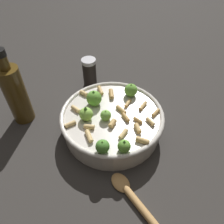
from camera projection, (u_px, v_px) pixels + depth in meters
name	position (u px, v px, depth m)	size (l,w,h in m)	color
ground_plane	(112.00, 130.00, 0.61)	(2.40, 2.40, 0.00)	#2D2B28
cooking_pan	(112.00, 121.00, 0.58)	(0.27, 0.27, 0.11)	beige
pepper_shaker	(90.00, 73.00, 0.72)	(0.05, 0.05, 0.10)	black
olive_oil_bottle	(16.00, 94.00, 0.58)	(0.06, 0.06, 0.22)	#4C3814
wooden_spoon	(146.00, 214.00, 0.44)	(0.16, 0.22, 0.02)	#B2844C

